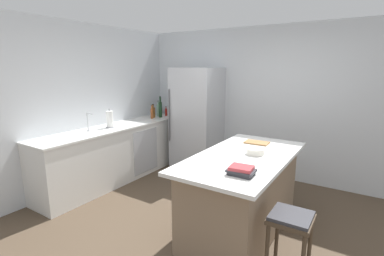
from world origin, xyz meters
The scene contains 18 objects.
ground_plane centered at (0.00, 0.00, 0.00)m, with size 7.20×7.20×0.00m, color #4C3D2D.
wall_rear centered at (0.00, 2.25, 1.30)m, with size 6.00×0.10×2.60m, color silver.
wall_left centered at (-2.45, 0.00, 1.30)m, with size 0.10×6.00×2.60m, color silver.
counter_run_left centered at (-2.10, 0.65, 0.47)m, with size 0.64×2.93×0.94m.
kitchen_island centered at (0.34, 0.33, 0.47)m, with size 0.97×1.90×0.93m.
refrigerator centered at (-1.24, 1.85, 0.95)m, with size 0.81×0.74×1.90m.
bar_stool centered at (1.02, -0.22, 0.53)m, with size 0.36×0.36×0.66m.
sink_faucet centered at (-2.14, 0.13, 1.10)m, with size 0.15×0.05×0.30m.
paper_towel_roll centered at (-2.09, 0.51, 1.07)m, with size 0.14×0.14×0.31m.
syrup_bottle centered at (-2.01, 2.01, 1.05)m, with size 0.06×0.06×0.28m.
hot_sauce_bottle centered at (-2.02, 1.91, 1.02)m, with size 0.05×0.05×0.20m.
gin_bottle centered at (-2.14, 1.81, 1.06)m, with size 0.08×0.08×0.31m.
wine_bottle centered at (-2.01, 1.72, 1.11)m, with size 0.07×0.07×0.41m.
whiskey_bottle centered at (-2.12, 1.63, 1.05)m, with size 0.08×0.08×0.27m.
vinegar_bottle centered at (-2.06, 1.52, 1.04)m, with size 0.05×0.05×0.26m.
cookbook_stack centered at (0.55, -0.25, 0.97)m, with size 0.26×0.19×0.08m.
mixing_bowl centered at (0.43, 0.43, 0.96)m, with size 0.21×0.21×0.07m.
cutting_board centered at (0.28, 0.91, 0.94)m, with size 0.31×0.21×0.02m.
Camera 1 is at (1.50, -2.58, 1.91)m, focal length 26.36 mm.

